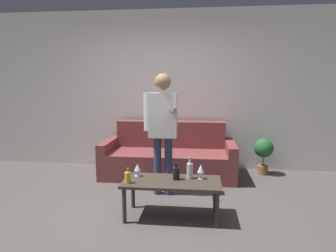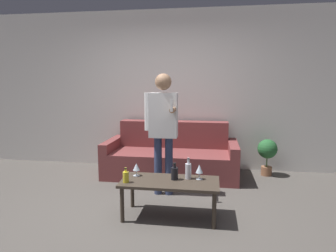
# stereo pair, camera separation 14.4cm
# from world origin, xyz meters

# --- Properties ---
(ground_plane) EXTENTS (16.00, 16.00, 0.00)m
(ground_plane) POSITION_xyz_m (0.00, 0.00, 0.00)
(ground_plane) COLOR #514C47
(wall_back) EXTENTS (8.00, 0.06, 2.70)m
(wall_back) POSITION_xyz_m (0.00, 2.13, 1.35)
(wall_back) COLOR silver
(wall_back) RESTS_ON ground_plane
(couch) EXTENTS (2.08, 0.92, 0.84)m
(couch) POSITION_xyz_m (0.15, 1.64, 0.30)
(couch) COLOR brown
(couch) RESTS_ON ground_plane
(coffee_table) EXTENTS (1.07, 0.51, 0.42)m
(coffee_table) POSITION_xyz_m (0.35, 0.10, 0.37)
(coffee_table) COLOR #3D3328
(coffee_table) RESTS_ON ground_plane
(bottle_orange) EXTENTS (0.08, 0.08, 0.19)m
(bottle_orange) POSITION_xyz_m (0.40, 0.14, 0.49)
(bottle_orange) COLOR black
(bottle_orange) RESTS_ON coffee_table
(bottle_green) EXTENTS (0.07, 0.07, 0.24)m
(bottle_green) POSITION_xyz_m (0.54, 0.20, 0.51)
(bottle_green) COLOR silver
(bottle_green) RESTS_ON coffee_table
(bottle_dark) EXTENTS (0.07, 0.07, 0.16)m
(bottle_dark) POSITION_xyz_m (-0.11, -0.03, 0.48)
(bottle_dark) COLOR yellow
(bottle_dark) RESTS_ON coffee_table
(wine_glass_near) EXTENTS (0.08, 0.08, 0.17)m
(wine_glass_near) POSITION_xyz_m (0.67, 0.20, 0.53)
(wine_glass_near) COLOR silver
(wine_glass_near) RESTS_ON coffee_table
(wine_glass_far) EXTENTS (0.08, 0.08, 0.15)m
(wine_glass_far) POSITION_xyz_m (-0.06, 0.21, 0.52)
(wine_glass_far) COLOR silver
(wine_glass_far) RESTS_ON coffee_table
(person_standing_front) EXTENTS (0.43, 0.41, 1.60)m
(person_standing_front) POSITION_xyz_m (0.16, 0.77, 0.96)
(person_standing_front) COLOR navy
(person_standing_front) RESTS_ON ground_plane
(potted_plant) EXTENTS (0.31, 0.31, 0.59)m
(potted_plant) POSITION_xyz_m (1.67, 1.83, 0.39)
(potted_plant) COLOR #936042
(potted_plant) RESTS_ON ground_plane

